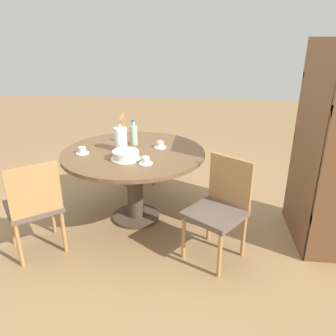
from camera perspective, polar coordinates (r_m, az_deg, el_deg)
ground_plane at (r=3.49m, az=-5.55°, el=-8.52°), size 14.00×14.00×0.00m
dining_table at (r=3.23m, az=-5.94°, el=0.66°), size 1.38×1.38×0.73m
chair_a at (r=4.19m, az=-5.88°, el=3.77°), size 0.48×0.48×0.86m
chair_b at (r=2.96m, az=-22.29°, el=-5.96°), size 0.59×0.59×0.86m
chair_c at (r=2.75m, az=8.99°, el=-6.65°), size 0.59×0.59×0.86m
bookshelf at (r=3.09m, az=24.85°, el=2.99°), size 0.80×0.28×1.76m
coffee_pot at (r=3.18m, az=-8.24°, el=5.10°), size 0.12×0.12×0.26m
water_bottle at (r=3.35m, az=-5.99°, el=5.80°), size 0.07×0.07×0.26m
cake_main at (r=2.96m, az=-7.39°, el=2.22°), size 0.27×0.27×0.08m
cup_a at (r=2.84m, az=-3.91°, el=1.23°), size 0.12×0.12×0.06m
cup_b at (r=3.19m, az=-14.70°, el=2.90°), size 0.12×0.12×0.06m
cup_c at (r=3.25m, az=-1.36°, el=4.00°), size 0.12×0.12×0.06m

